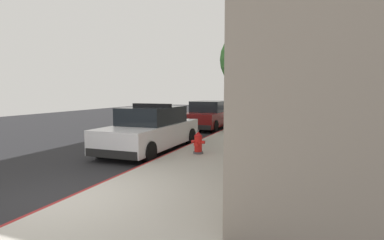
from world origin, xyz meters
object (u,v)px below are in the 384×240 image
Objects in this scene: fire_hydrant at (198,143)px; street_tree at (251,60)px; police_cruiser at (151,130)px; parked_car_dark_far at (249,107)px; parked_car_silver_ahead at (209,115)px.

fire_hydrant is 0.15× the size of street_tree.
police_cruiser reaches higher than fire_hydrant.
street_tree is at bearing -78.92° from parked_car_dark_far.
police_cruiser is at bearing 163.15° from fire_hydrant.
parked_car_dark_far is at bearing 89.69° from police_cruiser.
parked_car_silver_ahead reaches higher than fire_hydrant.
police_cruiser is 1.00× the size of parked_car_dark_far.
parked_car_silver_ahead is 0.94× the size of street_tree.
parked_car_dark_far is 18.72m from fire_hydrant.
police_cruiser is at bearing -90.31° from parked_car_dark_far.
police_cruiser is 0.94× the size of street_tree.
street_tree reaches higher than parked_car_silver_ahead.
police_cruiser reaches higher than parked_car_dark_far.
parked_car_silver_ahead is at bearing 105.33° from fire_hydrant.
street_tree is at bearing 67.43° from police_cruiser.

